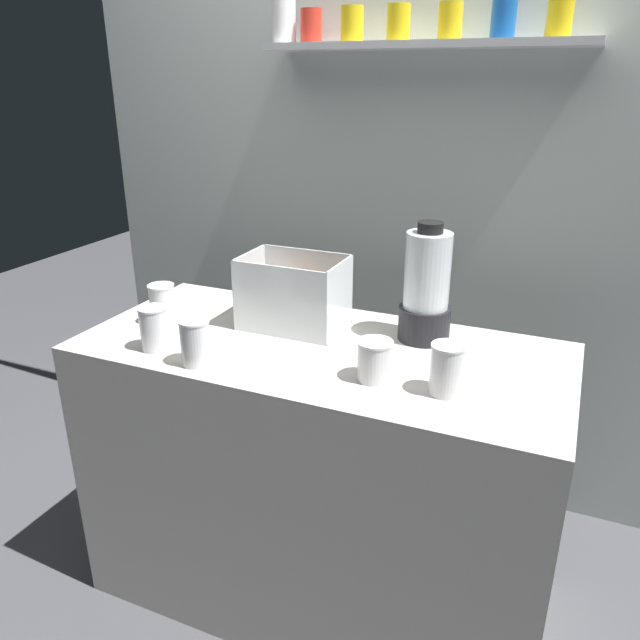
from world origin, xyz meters
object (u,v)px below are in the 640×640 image
object	(u,v)px
carrot_display_bin	(292,305)
blender_pitcher	(426,290)
juice_cup_pomegranate_far_left	(163,307)
juice_cup_orange_left	(154,331)
juice_cup_pomegranate_far_right	(447,372)
juice_cup_mango_middle	(195,344)
juice_cup_mango_right	(374,363)

from	to	relation	value
carrot_display_bin	blender_pitcher	distance (m)	0.41
blender_pitcher	juice_cup_pomegranate_far_left	bearing A→B (deg)	-165.04
juice_cup_orange_left	juice_cup_pomegranate_far_right	distance (m)	0.82
blender_pitcher	juice_cup_pomegranate_far_right	world-z (taller)	blender_pitcher
juice_cup_pomegranate_far_left	juice_cup_mango_middle	size ratio (longest dim) A/B	1.00
carrot_display_bin	juice_cup_pomegranate_far_left	distance (m)	0.40
juice_cup_pomegranate_far_right	juice_cup_pomegranate_far_left	bearing A→B (deg)	173.76
carrot_display_bin	juice_cup_pomegranate_far_left	world-z (taller)	carrot_display_bin
juice_cup_mango_right	juice_cup_pomegranate_far_right	bearing A→B (deg)	0.01
blender_pitcher	juice_cup_pomegranate_far_left	xyz separation A→B (m)	(-0.78, -0.21, -0.10)
carrot_display_bin	juice_cup_pomegranate_far_left	xyz separation A→B (m)	(-0.38, -0.14, -0.02)
juice_cup_mango_right	juice_cup_mango_middle	bearing A→B (deg)	-167.37
carrot_display_bin	juice_cup_mango_right	size ratio (longest dim) A/B	2.88
juice_cup_pomegranate_far_left	juice_cup_orange_left	distance (m)	0.19
carrot_display_bin	juice_cup_pomegranate_far_right	world-z (taller)	carrot_display_bin
juice_cup_orange_left	juice_cup_pomegranate_far_right	xyz separation A→B (m)	(0.82, 0.07, 0.00)
juice_cup_mango_middle	juice_cup_pomegranate_far_left	bearing A→B (deg)	141.85
blender_pitcher	juice_cup_pomegranate_far_left	world-z (taller)	blender_pitcher
juice_cup_pomegranate_far_left	juice_cup_pomegranate_far_right	size ratio (longest dim) A/B	0.98
juice_cup_pomegranate_far_left	juice_cup_mango_right	bearing A→B (deg)	-7.79
blender_pitcher	juice_cup_mango_right	size ratio (longest dim) A/B	3.28
blender_pitcher	juice_cup_mango_middle	size ratio (longest dim) A/B	2.75
juice_cup_mango_middle	juice_cup_mango_right	distance (m)	0.48
juice_cup_mango_right	juice_cup_orange_left	bearing A→B (deg)	-173.73
juice_cup_pomegranate_far_left	juice_cup_mango_right	distance (m)	0.73
juice_cup_orange_left	juice_cup_pomegranate_far_right	bearing A→B (deg)	4.86
juice_cup_pomegranate_far_right	juice_cup_mango_right	bearing A→B (deg)	-179.99
carrot_display_bin	blender_pitcher	size ratio (longest dim) A/B	0.88
juice_cup_pomegranate_far_left	juice_cup_mango_middle	world-z (taller)	same
juice_cup_mango_right	juice_cup_pomegranate_far_right	xyz separation A→B (m)	(0.18, 0.00, 0.01)
blender_pitcher	juice_cup_pomegranate_far_right	distance (m)	0.35
juice_cup_orange_left	juice_cup_mango_middle	distance (m)	0.17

